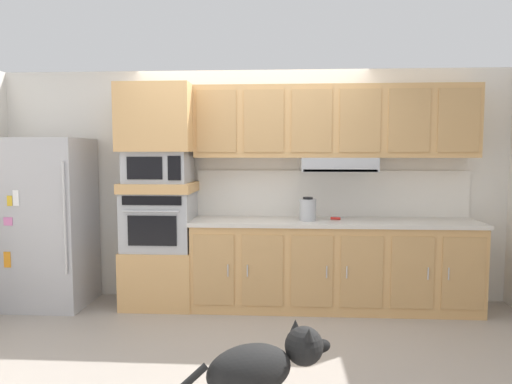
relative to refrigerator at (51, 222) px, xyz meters
The scene contains 15 objects.
ground_plane 2.37m from the refrigerator, 18.00° to the right, with size 9.60×9.60×0.00m, color #9E9389.
back_kitchen_wall 2.17m from the refrigerator, 11.63° to the left, with size 6.20×0.12×2.50m, color silver.
refrigerator is the anchor object (origin of this frame).
oven_base_cabinet 1.29m from the refrigerator, ahead, with size 0.74×0.62×0.60m, color tan.
built_in_oven 1.15m from the refrigerator, ahead, with size 0.70×0.62×0.60m.
appliance_mid_shelf 1.21m from the refrigerator, ahead, with size 0.74×0.62×0.10m, color tan.
microwave 1.29m from the refrigerator, ahead, with size 0.64×0.54×0.32m.
appliance_upper_cabinet 1.58m from the refrigerator, ahead, with size 0.74×0.62×0.68m, color tan.
lower_cabinet_run 2.99m from the refrigerator, ahead, with size 2.89×0.63×0.88m.
countertop_slab 2.96m from the refrigerator, ahead, with size 2.93×0.64×0.04m, color beige.
backsplash_panel 3.00m from the refrigerator, ahead, with size 2.93×0.02×0.50m, color silver.
upper_cabinet_with_hood 3.14m from the refrigerator, ahead, with size 2.89×0.48×0.88m.
screwdriver 2.99m from the refrigerator, ahead, with size 0.15×0.16×0.03m.
electric_kettle 2.69m from the refrigerator, ahead, with size 0.17×0.17×0.24m.
dog 3.19m from the refrigerator, 42.47° to the right, with size 0.86×0.53×0.60m.
Camera 1 is at (0.34, -3.98, 1.61)m, focal length 32.30 mm.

